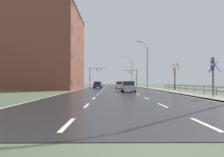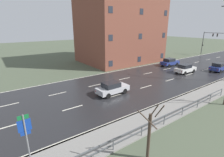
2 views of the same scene
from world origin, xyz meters
name	(u,v)px [view 1 (image 1 of 2)]	position (x,y,z in m)	size (l,w,h in m)	color
ground_plane	(114,88)	(0.00, 48.00, -0.06)	(160.00, 160.00, 0.12)	#4C5642
road_asphalt_strip	(113,86)	(0.00, 60.00, 0.01)	(14.00, 120.00, 0.03)	#232326
sidewalk_right	(139,86)	(8.43, 60.00, 0.06)	(3.00, 120.00, 0.12)	gray
guardrail	(199,88)	(9.85, 19.23, 0.71)	(0.07, 29.38, 1.00)	#515459
street_lamp_midground	(147,65)	(7.46, 40.55, 5.33)	(2.39, 0.24, 10.87)	slate
street_lamp_distant	(132,72)	(7.47, 72.16, 5.54)	(2.34, 0.24, 11.29)	slate
highway_sign	(213,72)	(8.39, 13.08, 2.37)	(0.09, 0.68, 3.70)	slate
traffic_signal_right	(134,75)	(7.05, 61.19, 3.65)	(4.63, 0.36, 5.55)	#38383A
traffic_signal_left	(94,73)	(-6.53, 63.08, 4.43)	(5.67, 0.36, 6.42)	#38383A
car_near_left	(128,87)	(1.66, 23.72, 0.80)	(1.91, 4.14, 1.57)	#B7B7BC
car_mid_centre	(98,85)	(-3.85, 42.58, 0.80)	(1.99, 4.18, 1.57)	navy
car_far_right	(130,85)	(4.18, 46.28, 0.80)	(1.87, 4.12, 1.57)	navy
car_distant	(120,85)	(1.26, 40.07, 0.80)	(1.97, 4.17, 1.57)	silver
brick_building	(47,50)	(-14.31, 37.34, 8.23)	(13.67, 17.36, 16.44)	brown
bare_tree_near	(213,79)	(11.67, 19.31, 1.83)	(1.16, 1.62, 4.00)	#423328
bare_tree_mid	(175,77)	(11.09, 31.81, 2.31)	(1.34, 1.59, 5.01)	#423328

